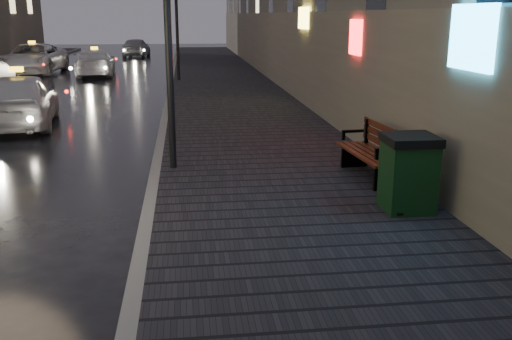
# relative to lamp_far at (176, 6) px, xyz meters

# --- Properties ---
(sidewalk) EXTENTS (4.60, 58.00, 0.15)m
(sidewalk) POSITION_rel_lamp_far_xyz_m (2.05, -1.00, -3.41)
(sidewalk) COLOR black
(sidewalk) RESTS_ON ground
(curb) EXTENTS (0.20, 58.00, 0.15)m
(curb) POSITION_rel_lamp_far_xyz_m (-0.35, -1.00, -3.41)
(curb) COLOR slate
(curb) RESTS_ON ground
(lamp_far) EXTENTS (0.36, 0.36, 5.28)m
(lamp_far) POSITION_rel_lamp_far_xyz_m (0.00, 0.00, 0.00)
(lamp_far) COLOR black
(lamp_far) RESTS_ON sidewalk
(bench) EXTENTS (0.83, 1.98, 0.99)m
(bench) POSITION_rel_lamp_far_xyz_m (3.75, -17.20, -2.84)
(bench) COLOR black
(bench) RESTS_ON sidewalk
(trash_bin) EXTENTS (0.79, 0.79, 1.19)m
(trash_bin) POSITION_rel_lamp_far_xyz_m (3.67, -19.03, -2.74)
(trash_bin) COLOR black
(trash_bin) RESTS_ON sidewalk
(taxi_near) EXTENTS (2.43, 4.78, 1.56)m
(taxi_near) POSITION_rel_lamp_far_xyz_m (-4.38, -10.35, -2.71)
(taxi_near) COLOR silver
(taxi_near) RESTS_ON ground
(taxi_mid) EXTENTS (2.26, 4.82, 1.36)m
(taxi_mid) POSITION_rel_lamp_far_xyz_m (-4.34, 3.86, -2.81)
(taxi_mid) COLOR white
(taxi_mid) RESTS_ON ground
(taxi_far) EXTENTS (2.91, 5.87, 1.60)m
(taxi_far) POSITION_rel_lamp_far_xyz_m (-7.89, 5.64, -2.69)
(taxi_far) COLOR silver
(taxi_far) RESTS_ON ground
(car_far) EXTENTS (2.07, 4.32, 1.42)m
(car_far) POSITION_rel_lamp_far_xyz_m (-3.32, 17.83, -2.78)
(car_far) COLOR gray
(car_far) RESTS_ON ground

